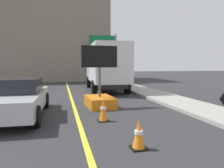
{
  "coord_description": "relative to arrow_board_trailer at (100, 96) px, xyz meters",
  "views": [
    {
      "loc": [
        -0.53,
        1.53,
        1.85
      ],
      "look_at": [
        0.73,
        6.66,
        1.37
      ],
      "focal_mm": 33.47,
      "sensor_mm": 36.0,
      "label": 1
    }
  ],
  "objects": [
    {
      "name": "traffic_cone_mid_lane",
      "position": [
        -0.32,
        -2.4,
        -0.11
      ],
      "size": [
        0.36,
        0.36,
        0.76
      ],
      "color": "black",
      "rests_on": "ground"
    },
    {
      "name": "box_truck",
      "position": [
        1.54,
        5.77,
        1.29
      ],
      "size": [
        2.69,
        6.78,
        3.26
      ],
      "color": "black",
      "rests_on": "ground"
    },
    {
      "name": "far_building_block",
      "position": [
        -4.09,
        18.42,
        4.75
      ],
      "size": [
        16.09,
        7.8,
        10.46
      ],
      "primitive_type": "cube",
      "color": "gray",
      "rests_on": "ground"
    },
    {
      "name": "traffic_cone_near_sign",
      "position": [
        -0.01,
        -4.83,
        -0.16
      ],
      "size": [
        0.36,
        0.36,
        0.66
      ],
      "color": "black",
      "rests_on": "ground"
    },
    {
      "name": "arrow_board_trailer",
      "position": [
        0.0,
        0.0,
        0.0
      ],
      "size": [
        1.6,
        1.87,
        2.7
      ],
      "color": "orange",
      "rests_on": "ground"
    },
    {
      "name": "pickup_car",
      "position": [
        -3.24,
        -1.07,
        0.21
      ],
      "size": [
        2.08,
        4.5,
        1.38
      ],
      "color": "silver",
      "rests_on": "ground"
    },
    {
      "name": "highway_guide_sign",
      "position": [
        3.0,
        11.61,
        2.94
      ],
      "size": [
        2.78,
        0.35,
        5.0
      ],
      "color": "gray",
      "rests_on": "ground"
    },
    {
      "name": "lane_center_stripe",
      "position": [
        -1.12,
        -4.59,
        -0.48
      ],
      "size": [
        0.14,
        36.0,
        0.01
      ],
      "primitive_type": "cube",
      "color": "yellow",
      "rests_on": "ground"
    }
  ]
}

